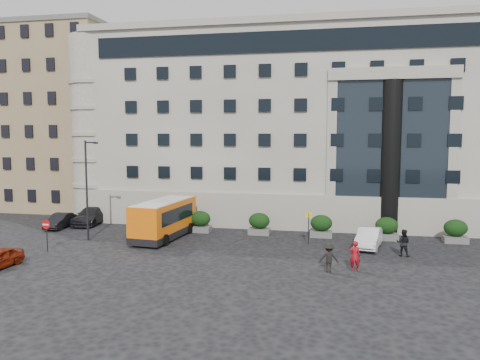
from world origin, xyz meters
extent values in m
plane|color=black|center=(0.00, 0.00, 0.00)|extent=(120.00, 120.00, 0.00)
cube|color=gray|center=(6.00, 22.00, 9.00)|extent=(44.00, 24.00, 18.00)
cylinder|color=black|center=(12.00, 10.30, 6.50)|extent=(1.80, 1.80, 13.00)
cube|color=olive|center=(-24.00, 20.00, 10.00)|extent=(14.00, 14.00, 20.00)
cube|color=brown|center=(-27.00, 38.00, 11.00)|extent=(13.00, 13.00, 22.00)
cube|color=#5C5C59|center=(-4.00, 7.80, 0.25)|extent=(1.80, 1.20, 0.50)
ellipsoid|color=black|center=(-4.00, 7.80, 1.17)|extent=(1.80, 1.26, 1.34)
cube|color=#5C5C59|center=(1.20, 7.80, 0.25)|extent=(1.80, 1.20, 0.50)
ellipsoid|color=black|center=(1.20, 7.80, 1.17)|extent=(1.80, 1.26, 1.34)
cube|color=#5C5C59|center=(6.40, 7.80, 0.25)|extent=(1.80, 1.20, 0.50)
ellipsoid|color=black|center=(6.40, 7.80, 1.17)|extent=(1.80, 1.26, 1.34)
cube|color=#5C5C59|center=(11.60, 7.80, 0.25)|extent=(1.80, 1.20, 0.50)
ellipsoid|color=black|center=(11.60, 7.80, 1.17)|extent=(1.80, 1.26, 1.34)
cube|color=#5C5C59|center=(16.80, 7.80, 0.25)|extent=(1.80, 1.20, 0.50)
ellipsoid|color=black|center=(16.80, 7.80, 1.17)|extent=(1.80, 1.26, 1.34)
cylinder|color=#262628|center=(-12.00, 3.00, 4.00)|extent=(0.16, 0.16, 8.00)
cylinder|color=#262628|center=(-11.55, 3.00, 7.85)|extent=(0.90, 0.12, 0.12)
cube|color=black|center=(-11.10, 3.00, 7.80)|extent=(0.35, 0.18, 0.14)
cylinder|color=#262628|center=(5.50, 5.00, 1.25)|extent=(0.08, 0.08, 2.50)
cube|color=yellow|center=(5.50, 5.00, 2.30)|extent=(0.50, 0.06, 0.45)
cylinder|color=#262628|center=(-13.00, -1.00, 1.10)|extent=(0.08, 0.08, 2.20)
cylinder|color=red|center=(-13.00, -1.06, 2.00)|extent=(0.64, 0.05, 0.64)
cube|color=white|center=(-13.00, -1.10, 2.00)|extent=(0.45, 0.04, 0.10)
cube|color=orange|center=(-6.20, 4.75, 1.80)|extent=(3.29, 7.61, 2.51)
cube|color=black|center=(-6.20, 4.75, 0.45)|extent=(3.33, 7.65, 0.55)
cube|color=black|center=(-6.20, 4.75, 2.06)|extent=(3.18, 6.00, 1.11)
cube|color=silver|center=(-6.20, 4.75, 3.01)|extent=(3.13, 7.23, 0.18)
cylinder|color=black|center=(-7.71, 2.53, 0.45)|extent=(0.37, 0.92, 0.90)
cylinder|color=black|center=(-5.19, 2.26, 0.45)|extent=(0.37, 0.92, 0.90)
cylinder|color=black|center=(-7.21, 7.23, 0.45)|extent=(0.37, 0.92, 0.90)
cylinder|color=black|center=(-4.69, 6.96, 0.45)|extent=(0.37, 0.92, 0.90)
cube|color=maroon|center=(-17.34, 17.50, 1.70)|extent=(3.09, 4.29, 2.75)
cube|color=maroon|center=(-17.76, 14.67, 1.26)|extent=(2.65, 2.10, 1.87)
cube|color=black|center=(-17.88, 13.91, 1.65)|extent=(2.08, 0.43, 0.88)
cylinder|color=black|center=(-18.94, 14.96, 0.46)|extent=(0.42, 0.96, 0.92)
cylinder|color=black|center=(-16.55, 14.60, 0.46)|extent=(0.42, 0.96, 0.92)
cylinder|color=black|center=(-18.40, 18.55, 0.46)|extent=(0.42, 0.96, 0.92)
cylinder|color=black|center=(-16.01, 18.19, 0.46)|extent=(0.42, 0.96, 0.92)
imported|color=black|center=(-17.00, 6.98, 0.65)|extent=(1.74, 4.07, 1.30)
imported|color=black|center=(-15.19, 9.31, 0.79)|extent=(2.59, 5.58, 1.58)
imported|color=black|center=(-17.00, 14.40, 0.64)|extent=(2.80, 4.86, 1.28)
imported|color=silver|center=(10.00, 4.85, 0.74)|extent=(2.42, 4.69, 1.47)
imported|color=maroon|center=(8.69, -1.64, 0.96)|extent=(0.74, 0.52, 1.92)
imported|color=black|center=(12.17, 2.66, 0.95)|extent=(1.08, 0.93, 1.91)
imported|color=black|center=(7.12, -2.16, 0.90)|extent=(1.16, 0.67, 1.79)
camera|label=1|loc=(7.24, -30.92, 8.52)|focal=35.00mm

